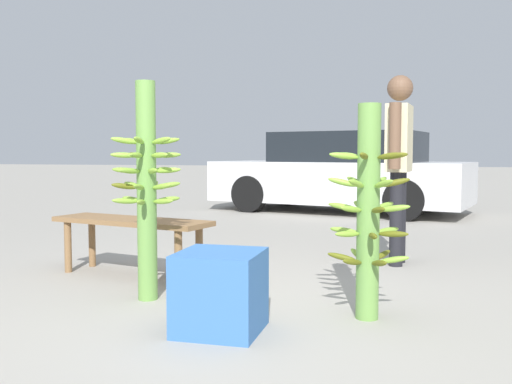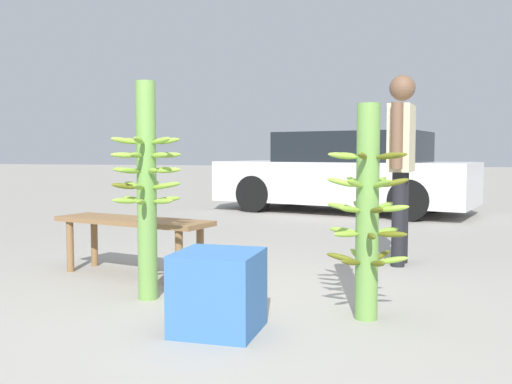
{
  "view_description": "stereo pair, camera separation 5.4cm",
  "coord_description": "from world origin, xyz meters",
  "px_view_note": "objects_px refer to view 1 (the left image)",
  "views": [
    {
      "loc": [
        0.97,
        -3.36,
        1.02
      ],
      "look_at": [
        -0.04,
        0.5,
        0.74
      ],
      "focal_mm": 40.0,
      "sensor_mm": 36.0,
      "label": 1
    },
    {
      "loc": [
        1.02,
        -3.34,
        1.02
      ],
      "look_at": [
        -0.04,
        0.5,
        0.74
      ],
      "focal_mm": 40.0,
      "sensor_mm": 36.0,
      "label": 2
    }
  ],
  "objects_px": {
    "banana_stalk_center": "(368,211)",
    "vendor_person": "(399,152)",
    "produce_crate": "(220,292)",
    "banana_stalk_left": "(147,187)",
    "parked_car": "(341,174)",
    "market_bench": "(131,227)"
  },
  "relations": [
    {
      "from": "banana_stalk_center",
      "to": "vendor_person",
      "type": "xyz_separation_m",
      "value": [
        0.16,
        1.81,
        0.36
      ]
    },
    {
      "from": "banana_stalk_center",
      "to": "produce_crate",
      "type": "relative_size",
      "value": 2.86
    },
    {
      "from": "banana_stalk_center",
      "to": "vendor_person",
      "type": "height_order",
      "value": "vendor_person"
    },
    {
      "from": "produce_crate",
      "to": "banana_stalk_center",
      "type": "bearing_deg",
      "value": 30.67
    },
    {
      "from": "banana_stalk_left",
      "to": "produce_crate",
      "type": "relative_size",
      "value": 3.27
    },
    {
      "from": "parked_car",
      "to": "produce_crate",
      "type": "distance_m",
      "value": 6.78
    },
    {
      "from": "market_bench",
      "to": "produce_crate",
      "type": "relative_size",
      "value": 3.16
    },
    {
      "from": "banana_stalk_left",
      "to": "market_bench",
      "type": "distance_m",
      "value": 0.89
    },
    {
      "from": "vendor_person",
      "to": "market_bench",
      "type": "relative_size",
      "value": 1.18
    },
    {
      "from": "banana_stalk_left",
      "to": "parked_car",
      "type": "distance_m",
      "value": 6.25
    },
    {
      "from": "market_bench",
      "to": "produce_crate",
      "type": "height_order",
      "value": "market_bench"
    },
    {
      "from": "banana_stalk_left",
      "to": "produce_crate",
      "type": "xyz_separation_m",
      "value": [
        0.71,
        -0.55,
        -0.55
      ]
    },
    {
      "from": "parked_car",
      "to": "produce_crate",
      "type": "height_order",
      "value": "parked_car"
    },
    {
      "from": "produce_crate",
      "to": "market_bench",
      "type": "bearing_deg",
      "value": 133.92
    },
    {
      "from": "banana_stalk_left",
      "to": "parked_car",
      "type": "bearing_deg",
      "value": 83.94
    },
    {
      "from": "banana_stalk_center",
      "to": "parked_car",
      "type": "height_order",
      "value": "parked_car"
    },
    {
      "from": "vendor_person",
      "to": "banana_stalk_center",
      "type": "bearing_deg",
      "value": 2.17
    },
    {
      "from": "produce_crate",
      "to": "banana_stalk_left",
      "type": "bearing_deg",
      "value": 142.16
    },
    {
      "from": "banana_stalk_left",
      "to": "vendor_person",
      "type": "distance_m",
      "value": 2.41
    },
    {
      "from": "banana_stalk_center",
      "to": "vendor_person",
      "type": "bearing_deg",
      "value": 85.03
    },
    {
      "from": "parked_car",
      "to": "produce_crate",
      "type": "xyz_separation_m",
      "value": [
        0.05,
        -6.77,
        -0.43
      ]
    },
    {
      "from": "banana_stalk_center",
      "to": "market_bench",
      "type": "relative_size",
      "value": 0.9
    }
  ]
}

